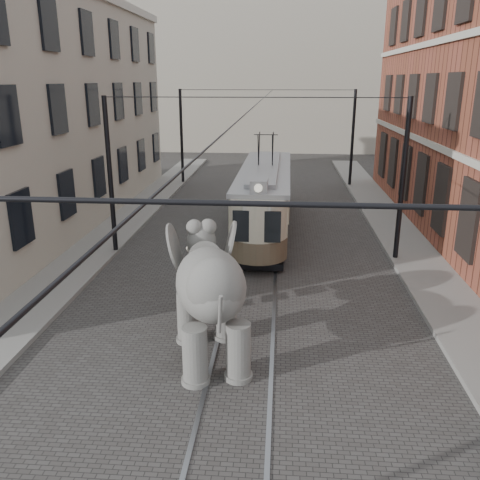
{
  "coord_description": "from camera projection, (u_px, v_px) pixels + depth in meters",
  "views": [
    {
      "loc": [
        0.84,
        -12.44,
        6.54
      ],
      "look_at": [
        -0.31,
        1.51,
        2.1
      ],
      "focal_mm": 37.92,
      "sensor_mm": 36.0,
      "label": 1
    }
  ],
  "objects": [
    {
      "name": "ground",
      "position": [
        247.0,
        330.0,
        13.86
      ],
      "size": [
        120.0,
        120.0,
        0.0
      ],
      "primitive_type": "plane",
      "color": "#3C3937"
    },
    {
      "name": "elephant",
      "position": [
        211.0,
        301.0,
        11.99
      ],
      "size": [
        3.94,
        5.53,
        3.06
      ],
      "primitive_type": null,
      "rotation": [
        0.0,
        0.0,
        0.26
      ],
      "color": "#5D5B56",
      "rests_on": "ground"
    },
    {
      "name": "sidewalk_right",
      "position": [
        473.0,
        336.0,
        13.36
      ],
      "size": [
        2.0,
        60.0,
        0.15
      ],
      "primitive_type": "cube",
      "color": "slate",
      "rests_on": "ground"
    },
    {
      "name": "distant_block",
      "position": [
        275.0,
        75.0,
        49.75
      ],
      "size": [
        28.0,
        10.0,
        14.0
      ],
      "primitive_type": "cube",
      "color": "#A29886",
      "rests_on": "ground"
    },
    {
      "name": "sidewalk_left",
      "position": [
        18.0,
        319.0,
        14.35
      ],
      "size": [
        2.0,
        60.0,
        0.15
      ],
      "primitive_type": "cube",
      "color": "slate",
      "rests_on": "ground"
    },
    {
      "name": "stucco_building",
      "position": [
        19.0,
        116.0,
        22.71
      ],
      "size": [
        7.0,
        24.0,
        10.0
      ],
      "primitive_type": "cube",
      "color": "#A29886",
      "rests_on": "ground"
    },
    {
      "name": "tram",
      "position": [
        265.0,
        183.0,
        22.45
      ],
      "size": [
        2.37,
        10.91,
        4.32
      ],
      "primitive_type": null,
      "rotation": [
        0.0,
        0.0,
        -0.01
      ],
      "color": "#BCB398",
      "rests_on": "ground"
    },
    {
      "name": "tram_rails",
      "position": [
        247.0,
        329.0,
        13.86
      ],
      "size": [
        1.54,
        80.0,
        0.02
      ],
      "primitive_type": null,
      "color": "slate",
      "rests_on": "ground"
    },
    {
      "name": "catenary",
      "position": [
        251.0,
        186.0,
        17.72
      ],
      "size": [
        11.0,
        30.2,
        6.0
      ],
      "primitive_type": null,
      "color": "black",
      "rests_on": "ground"
    }
  ]
}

